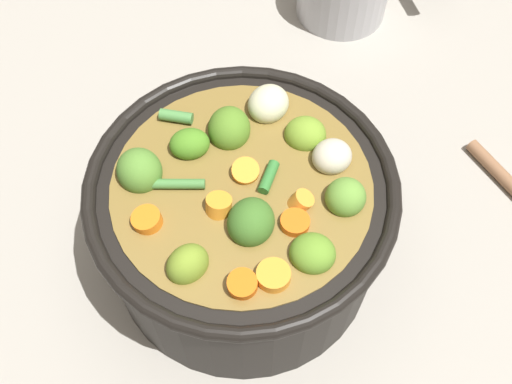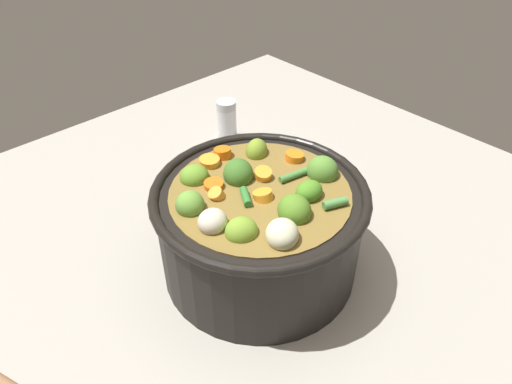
% 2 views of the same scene
% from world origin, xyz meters
% --- Properties ---
extents(ground_plane, '(1.10, 1.10, 0.00)m').
position_xyz_m(ground_plane, '(0.00, 0.00, 0.00)').
color(ground_plane, '#9E998E').
extents(cooking_pot, '(0.28, 0.28, 0.16)m').
position_xyz_m(cooking_pot, '(-0.00, 0.00, 0.07)').
color(cooking_pot, black).
rests_on(cooking_pot, ground_plane).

